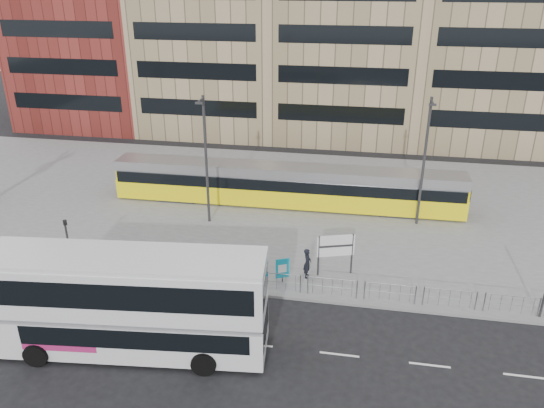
% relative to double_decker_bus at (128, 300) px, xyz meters
% --- Properties ---
extents(ground, '(120.00, 120.00, 0.00)m').
position_rel_double_decker_bus_xyz_m(ground, '(3.41, 5.26, -2.66)').
color(ground, black).
rests_on(ground, ground).
extents(plaza, '(64.00, 24.00, 0.15)m').
position_rel_double_decker_bus_xyz_m(plaza, '(3.41, 17.26, -2.58)').
color(plaza, slate).
rests_on(plaza, ground).
extents(kerb, '(64.00, 0.25, 0.17)m').
position_rel_double_decker_bus_xyz_m(kerb, '(3.41, 5.31, -2.58)').
color(kerb, gray).
rests_on(kerb, ground).
extents(building_row, '(70.40, 18.40, 31.20)m').
position_rel_double_decker_bus_xyz_m(building_row, '(4.96, 39.53, 10.25)').
color(building_row, maroon).
rests_on(building_row, ground).
extents(pedestrian_barrier, '(32.07, 0.07, 1.10)m').
position_rel_double_decker_bus_xyz_m(pedestrian_barrier, '(5.41, 5.76, -1.68)').
color(pedestrian_barrier, gray).
rests_on(pedestrian_barrier, plaza).
extents(road_markings, '(62.00, 0.12, 0.01)m').
position_rel_double_decker_bus_xyz_m(road_markings, '(4.41, 1.26, -2.65)').
color(road_markings, white).
rests_on(road_markings, ground).
extents(double_decker_bus, '(12.52, 4.08, 4.92)m').
position_rel_double_decker_bus_xyz_m(double_decker_bus, '(0.00, 0.00, 0.00)').
color(double_decker_bus, silver).
rests_on(double_decker_bus, ground).
extents(tram, '(25.46, 2.78, 3.00)m').
position_rel_double_decker_bus_xyz_m(tram, '(4.43, 17.28, -1.00)').
color(tram, '#FDEA0D').
rests_on(tram, plaza).
extents(station_sign, '(2.07, 0.74, 2.47)m').
position_rel_double_decker_bus_xyz_m(station_sign, '(8.68, 8.02, -0.80)').
color(station_sign, '#2D2D30').
rests_on(station_sign, plaza).
extents(ad_panel, '(0.74, 0.38, 1.47)m').
position_rel_double_decker_bus_xyz_m(ad_panel, '(5.90, 6.64, -1.65)').
color(ad_panel, '#2D2D30').
rests_on(ad_panel, plaza).
extents(pedestrian, '(0.43, 0.65, 1.77)m').
position_rel_double_decker_bus_xyz_m(pedestrian, '(7.18, 7.44, -1.62)').
color(pedestrian, black).
rests_on(pedestrian, plaza).
extents(traffic_light_west, '(0.23, 0.25, 3.10)m').
position_rel_double_decker_bus_xyz_m(traffic_light_west, '(-6.43, 5.98, -0.53)').
color(traffic_light_west, '#2D2D30').
rests_on(traffic_light_west, plaza).
extents(lamp_post_west, '(0.45, 1.04, 8.75)m').
position_rel_double_decker_bus_xyz_m(lamp_post_west, '(-0.34, 13.44, 2.24)').
color(lamp_post_west, '#2D2D30').
rests_on(lamp_post_west, plaza).
extents(lamp_post_east, '(0.45, 1.04, 8.73)m').
position_rel_double_decker_bus_xyz_m(lamp_post_east, '(13.77, 15.59, 2.24)').
color(lamp_post_east, '#2D2D30').
rests_on(lamp_post_east, plaza).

